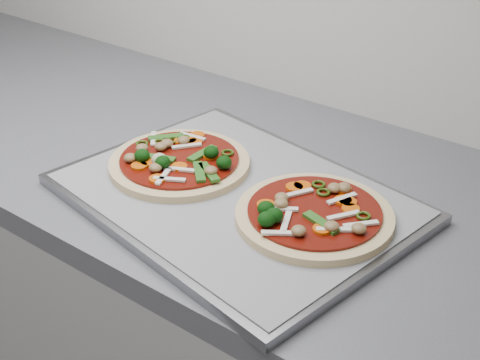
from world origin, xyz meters
The scene contains 5 objects.
countertop centered at (0.00, 1.30, 0.88)m, with size 3.60×0.60×0.04m, color slate.
baking_tray centered at (-0.07, 1.22, 0.91)m, with size 0.50×0.37×0.02m, color gray.
parchment centered at (-0.07, 1.22, 0.92)m, with size 0.47×0.34×0.00m, color gray.
pizza_left centered at (-0.19, 1.22, 0.93)m, with size 0.25×0.25×0.04m.
pizza_right centered at (0.06, 1.22, 0.93)m, with size 0.28×0.28×0.04m.
Camera 1 is at (0.44, 0.56, 1.43)m, focal length 50.00 mm.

